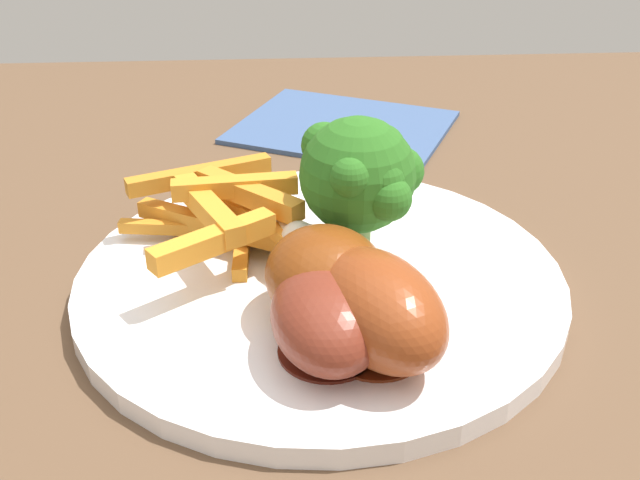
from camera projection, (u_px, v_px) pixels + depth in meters
dinner_plate at (320, 280)px, 0.42m from camera, size 0.27×0.27×0.01m
broccoli_floret_front at (361, 174)px, 0.40m from camera, size 0.07×0.07×0.08m
carrot_fries_pile at (229, 215)px, 0.43m from camera, size 0.12×0.13×0.04m
chicken_drumstick_near at (373, 305)px, 0.35m from camera, size 0.13×0.08×0.05m
chicken_drumstick_far at (323, 273)px, 0.37m from camera, size 0.12×0.08×0.05m
chicken_drumstick_extra at (326, 312)px, 0.35m from camera, size 0.12×0.06×0.04m
napkin at (343, 127)px, 0.64m from camera, size 0.20×0.21×0.00m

